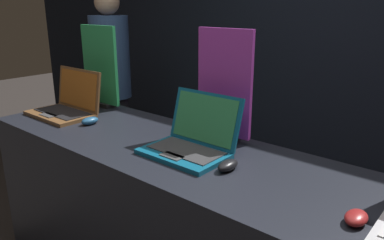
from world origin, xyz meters
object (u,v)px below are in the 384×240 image
Objects in this scene: mouse_front at (90,121)px; promo_stand_middle at (224,88)px; laptop_middle at (192,139)px; mouse_back at (356,218)px; laptop_front at (67,104)px; person_bystander at (112,89)px; promo_stand_front at (100,68)px; mouse_middle at (228,165)px.

promo_stand_middle is at bearing 22.59° from mouse_front.
laptop_middle is (0.67, 0.05, 0.04)m from mouse_front.
laptop_middle is 3.80× the size of mouse_back.
person_bystander reaches higher than laptop_front.
promo_stand_front is 0.31× the size of person_bystander.
promo_stand_middle reaches higher than promo_stand_front.
promo_stand_front is (0.00, 0.25, 0.18)m from laptop_front.
laptop_front is 1.16m from mouse_middle.
mouse_back is (1.66, -0.10, -0.04)m from laptop_front.
mouse_front is 0.67m from laptop_middle.
promo_stand_middle is 1.56m from person_bystander.
promo_stand_front reaches higher than laptop_front.
mouse_middle is at bearing 172.89° from mouse_back.
laptop_front reaches higher than mouse_front.
mouse_front is 0.44m from promo_stand_front.
laptop_middle reaches higher than mouse_back.
promo_stand_middle is (0.93, 0.25, 0.19)m from laptop_front.
mouse_middle is at bearing -0.08° from mouse_front.
person_bystander reaches higher than laptop_middle.
laptop_front is at bearing -90.00° from promo_stand_front.
mouse_middle is at bearing -51.37° from promo_stand_middle.
laptop_front is 1.66m from mouse_back.
laptop_middle reaches higher than mouse_middle.
laptop_front reaches higher than laptop_middle.
mouse_middle is at bearing -13.67° from promo_stand_front.
laptop_front is 3.96× the size of mouse_front.
laptop_middle is 0.70× the size of promo_stand_middle.
laptop_front is 0.27m from mouse_front.
mouse_back is (0.72, -0.34, -0.23)m from promo_stand_middle.
mouse_back is (0.72, -0.11, -0.04)m from laptop_middle.
promo_stand_front is at bearing 133.02° from mouse_front.
mouse_front is 0.06× the size of person_bystander.
laptop_front is at bearing -178.98° from laptop_middle.
person_bystander is at bearing 159.16° from mouse_back.
person_bystander reaches higher than mouse_back.
laptop_front is at bearing 172.66° from mouse_front.
mouse_front is at bearing -157.41° from promo_stand_middle.
promo_stand_front is 0.93m from promo_stand_middle.
promo_stand_front is at bearing 166.33° from mouse_middle.
mouse_middle is 0.43m from promo_stand_middle.
laptop_middle is at bearing 167.07° from mouse_middle.
mouse_back is at bearing -20.84° from person_bystander.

